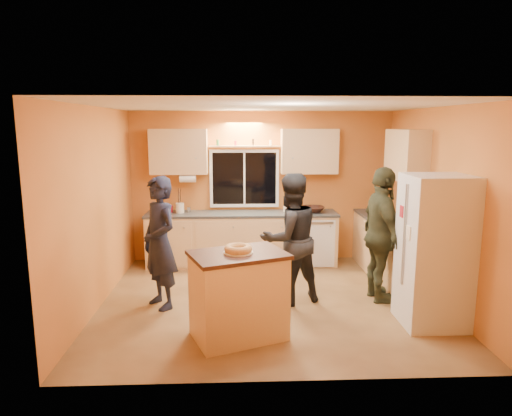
{
  "coord_description": "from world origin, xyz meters",
  "views": [
    {
      "loc": [
        -0.43,
        -5.89,
        2.36
      ],
      "look_at": [
        -0.16,
        0.4,
        1.21
      ],
      "focal_mm": 32.0,
      "sensor_mm": 36.0,
      "label": 1
    }
  ],
  "objects_px": {
    "person_center": "(290,239)",
    "refrigerator": "(434,251)",
    "person_left": "(160,243)",
    "island": "(239,295)",
    "person_right": "(381,235)"
  },
  "relations": [
    {
      "from": "person_center",
      "to": "island",
      "type": "bearing_deg",
      "value": 32.27
    },
    {
      "from": "person_center",
      "to": "person_right",
      "type": "height_order",
      "value": "person_right"
    },
    {
      "from": "person_left",
      "to": "person_center",
      "type": "xyz_separation_m",
      "value": [
        1.7,
        0.09,
        0.01
      ]
    },
    {
      "from": "island",
      "to": "person_center",
      "type": "xyz_separation_m",
      "value": [
        0.69,
        1.02,
        0.38
      ]
    },
    {
      "from": "person_center",
      "to": "refrigerator",
      "type": "bearing_deg",
      "value": 131.2
    },
    {
      "from": "island",
      "to": "person_right",
      "type": "bearing_deg",
      "value": 7.23
    },
    {
      "from": "person_center",
      "to": "person_right",
      "type": "bearing_deg",
      "value": 157.07
    },
    {
      "from": "island",
      "to": "person_center",
      "type": "distance_m",
      "value": 1.29
    },
    {
      "from": "refrigerator",
      "to": "person_right",
      "type": "height_order",
      "value": "person_right"
    },
    {
      "from": "refrigerator",
      "to": "person_center",
      "type": "xyz_separation_m",
      "value": [
        -1.62,
        0.76,
        -0.03
      ]
    },
    {
      "from": "island",
      "to": "person_left",
      "type": "bearing_deg",
      "value": 115.92
    },
    {
      "from": "person_left",
      "to": "person_right",
      "type": "relative_size",
      "value": 0.95
    },
    {
      "from": "refrigerator",
      "to": "person_center",
      "type": "height_order",
      "value": "refrigerator"
    },
    {
      "from": "refrigerator",
      "to": "person_right",
      "type": "distance_m",
      "value": 0.87
    },
    {
      "from": "refrigerator",
      "to": "island",
      "type": "bearing_deg",
      "value": -173.37
    }
  ]
}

